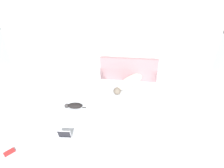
% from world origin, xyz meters
% --- Properties ---
extents(wall_back, '(7.76, 0.06, 2.67)m').
position_xyz_m(wall_back, '(0.00, 4.45, 1.33)').
color(wall_back, beige).
rests_on(wall_back, ground_plane).
extents(couch, '(1.94, 0.89, 0.80)m').
position_xyz_m(couch, '(0.78, 3.82, 0.27)').
color(couch, gray).
rests_on(couch, ground_plane).
extents(dog, '(1.16, 1.42, 0.32)m').
position_xyz_m(dog, '(0.81, 3.11, 0.16)').
color(dog, beige).
rests_on(dog, ground_plane).
extents(cat, '(0.58, 0.21, 0.14)m').
position_xyz_m(cat, '(-0.70, 1.90, 0.07)').
color(cat, black).
rests_on(cat, ground_plane).
extents(laptop_open, '(0.29, 0.29, 0.25)m').
position_xyz_m(laptop_open, '(-0.63, 0.77, 0.08)').
color(laptop_open, '#B7B7BC').
rests_on(laptop_open, ground_plane).
extents(book_red, '(0.22, 0.23, 0.02)m').
position_xyz_m(book_red, '(-1.63, 0.40, 0.01)').
color(book_red, maroon).
rests_on(book_red, ground_plane).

